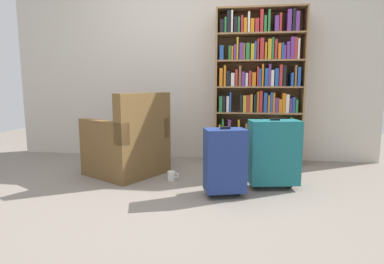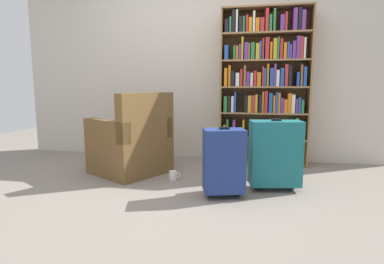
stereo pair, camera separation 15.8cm
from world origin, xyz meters
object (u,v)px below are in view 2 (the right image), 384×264
object	(u,v)px
bookshelf	(265,80)
suitcase_navy_blue	(224,161)
armchair	(132,145)
mug	(173,175)
suitcase_teal	(275,153)

from	to	relation	value
bookshelf	suitcase_navy_blue	distance (m)	1.54
bookshelf	armchair	distance (m)	1.78
armchair	mug	xyz separation A→B (m)	(0.52, -0.18, -0.27)
suitcase_teal	suitcase_navy_blue	bearing A→B (deg)	-147.91
armchair	suitcase_navy_blue	distance (m)	1.22
bookshelf	armchair	world-z (taller)	bookshelf
suitcase_navy_blue	suitcase_teal	size ratio (longest dim) A/B	0.92
armchair	bookshelf	bearing A→B (deg)	27.18
bookshelf	mug	size ratio (longest dim) A/B	15.76
suitcase_navy_blue	suitcase_teal	world-z (taller)	suitcase_teal
bookshelf	suitcase_teal	xyz separation A→B (m)	(0.09, -1.03, -0.70)
mug	suitcase_navy_blue	world-z (taller)	suitcase_navy_blue
mug	suitcase_teal	size ratio (longest dim) A/B	0.18
mug	suitcase_navy_blue	distance (m)	0.74
armchair	suitcase_navy_blue	xyz separation A→B (m)	(1.08, -0.57, 0.01)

